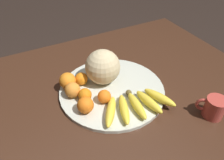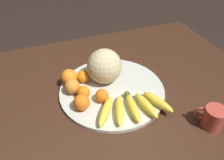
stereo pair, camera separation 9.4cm
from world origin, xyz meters
name	(u,v)px [view 2 (the right image)]	position (x,y,z in m)	size (l,w,h in m)	color
kitchen_table	(110,107)	(0.00, 0.00, 0.63)	(1.45, 1.09, 0.71)	#3D2316
fruit_bowl	(112,90)	(0.02, 0.02, 0.72)	(0.47, 0.47, 0.02)	beige
melon	(104,66)	(0.01, 0.09, 0.80)	(0.16, 0.16, 0.16)	beige
banana_bunch	(133,107)	(0.05, -0.13, 0.74)	(0.32, 0.18, 0.04)	brown
orange_front_left	(102,96)	(-0.05, -0.04, 0.75)	(0.06, 0.06, 0.06)	orange
orange_front_right	(83,92)	(-0.12, 0.01, 0.75)	(0.06, 0.06, 0.06)	orange
orange_mid_center	(69,77)	(-0.15, 0.12, 0.76)	(0.07, 0.07, 0.07)	orange
orange_back_left	(82,102)	(-0.14, -0.05, 0.76)	(0.07, 0.07, 0.07)	orange
orange_back_right	(72,87)	(-0.15, 0.06, 0.76)	(0.07, 0.07, 0.07)	orange
orange_top_small	(83,76)	(-0.09, 0.11, 0.75)	(0.06, 0.06, 0.06)	orange
ceramic_mug	(213,117)	(0.30, -0.29, 0.75)	(0.10, 0.09, 0.09)	#B74238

